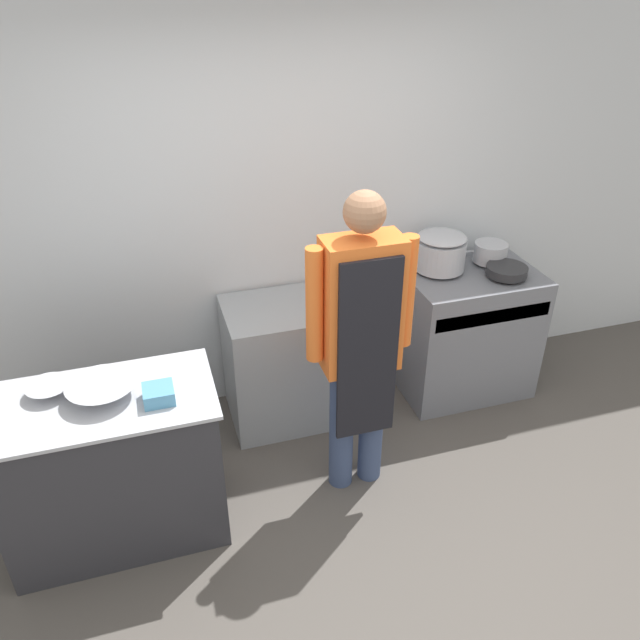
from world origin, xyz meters
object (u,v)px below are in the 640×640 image
stove (465,331)px  stock_pot (441,251)px  sauce_pot (490,252)px  saute_pan (507,270)px  plastic_tub (159,394)px  mixing_bowl (102,390)px  person_cook (360,335)px  fridge_unit (280,363)px

stove → stock_pot: bearing=151.4°
stock_pot → sauce_pot: 0.39m
stock_pot → saute_pan: 0.45m
plastic_tub → stock_pot: size_ratio=0.44×
mixing_bowl → stock_pot: (2.18, 0.75, 0.13)m
plastic_tub → person_cook: bearing=3.9°
stove → mixing_bowl: size_ratio=2.73×
person_cook → stove: bearing=32.6°
stove → plastic_tub: (-2.12, -0.75, 0.47)m
person_cook → sauce_pot: person_cook is taller
stove → saute_pan: 0.54m
fridge_unit → saute_pan: saute_pan is taller
plastic_tub → saute_pan: bearing=15.6°
plastic_tub → stove: bearing=19.5°
mixing_bowl → sauce_pot: bearing=16.4°
fridge_unit → plastic_tub: plastic_tub is taller
stock_pot → plastic_tub: bearing=-155.8°
saute_pan → sauce_pot: sauce_pot is taller
mixing_bowl → sauce_pot: sauce_pot is taller
stock_pot → saute_pan: (0.38, -0.22, -0.10)m
person_cook → stock_pot: (0.86, 0.79, 0.03)m
fridge_unit → stock_pot: 1.30m
saute_pan → stock_pot: bearing=150.3°
person_cook → plastic_tub: person_cook is taller
fridge_unit → person_cook: person_cook is taller
sauce_pot → stock_pot: bearing=180.0°
stock_pot → sauce_pot: stock_pot is taller
saute_pan → sauce_pot: (0.00, 0.22, 0.04)m
stove → person_cook: size_ratio=0.51×
mixing_bowl → plastic_tub: size_ratio=2.31×
stove → plastic_tub: plastic_tub is taller
stove → stock_pot: size_ratio=2.81×
fridge_unit → sauce_pot: bearing=2.3°
person_cook → plastic_tub: bearing=-176.1°
stove → fridge_unit: 1.34m
stove → plastic_tub: bearing=-160.5°
fridge_unit → person_cook: bearing=-69.1°
stove → plastic_tub: 2.30m
person_cook → sauce_pot: bearing=32.5°
plastic_tub → stock_pot: stock_pot is taller
stove → stock_pot: (-0.20, 0.11, 0.60)m
stock_pot → sauce_pot: (0.38, 0.00, -0.06)m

